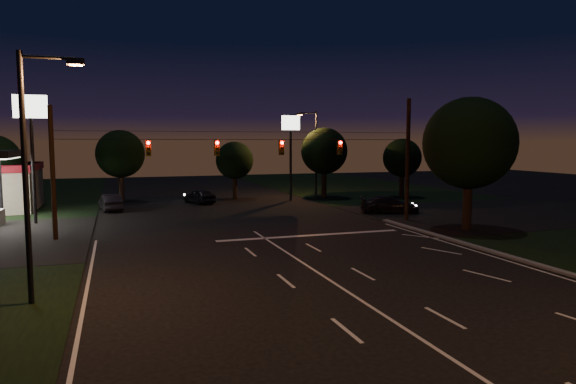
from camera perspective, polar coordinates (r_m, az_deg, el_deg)
name	(u,v)px	position (r m, az deg, el deg)	size (l,w,h in m)	color
ground	(345,290)	(20.81, 6.32, -10.76)	(140.00, 140.00, 0.00)	black
cross_street_right	(485,214)	(44.79, 21.09, -2.27)	(20.00, 16.00, 0.02)	black
center_line	(433,347)	(15.87, 15.85, -16.23)	(0.14, 40.00, 0.01)	silver
stop_bar	(311,235)	(32.26, 2.54, -4.83)	(12.00, 0.50, 0.01)	silver
utility_pole_right	(406,220)	(39.34, 13.00, -3.08)	(0.30, 0.30, 9.00)	black
utility_pole_left	(56,240)	(33.79, -24.40, -4.87)	(0.28, 0.28, 8.00)	black
signal_span	(250,147)	(34.12, -4.26, 5.02)	(24.00, 0.40, 1.56)	black
pole_sign_left_near	(31,126)	(40.48, -26.65, 6.62)	(2.20, 0.30, 9.10)	black
pole_sign_right	(291,138)	(50.83, 0.30, 6.05)	(1.80, 0.30, 8.40)	black
street_light_left	(33,159)	(20.29, -26.51, 3.30)	(2.20, 0.35, 9.00)	black
street_light_right_far	(314,148)	(53.82, 2.88, 4.96)	(2.20, 0.35, 9.00)	black
tree_right_near	(468,144)	(35.80, 19.37, 5.02)	(6.00, 6.00, 8.76)	black
tree_far_b	(121,155)	(52.23, -18.11, 3.98)	(4.60, 4.60, 6.98)	black
tree_far_c	(234,161)	(52.50, -5.97, 3.46)	(3.80, 3.80, 5.86)	black
tree_far_d	(324,152)	(53.32, 4.01, 4.50)	(4.80, 4.80, 7.30)	black
tree_far_e	(402,158)	(55.15, 12.53, 3.68)	(4.00, 4.00, 6.18)	black
car_oncoming_a	(200,196)	(49.38, -9.81, -0.46)	(1.65, 4.10, 1.40)	black
car_oncoming_b	(111,202)	(46.15, -19.11, -1.09)	(1.51, 4.33, 1.43)	black
car_cross	(390,205)	(42.77, 11.22, -1.42)	(1.94, 4.78, 1.39)	black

